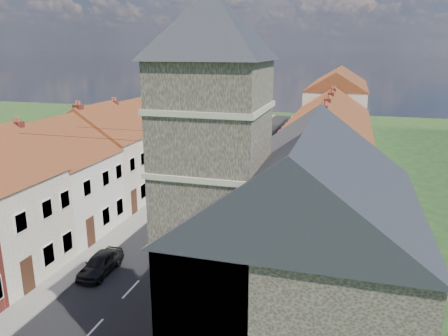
{
  "coord_description": "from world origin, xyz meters",
  "views": [
    {
      "loc": [
        11.37,
        -13.92,
        13.37
      ],
      "look_at": [
        1.34,
        20.56,
        3.5
      ],
      "focal_mm": 35.0,
      "sensor_mm": 36.0,
      "label": 1
    }
  ],
  "objects_px": {
    "church": "(292,231)",
    "car_near": "(100,263)",
    "lamppost": "(166,165)",
    "car_mid": "(206,183)",
    "pedestrian_right": "(219,245)",
    "pedestrian_right_b": "(244,208)",
    "car_distant": "(266,123)",
    "car_far": "(237,156)"
  },
  "relations": [
    {
      "from": "church",
      "to": "car_near",
      "type": "relative_size",
      "value": 4.03
    },
    {
      "from": "church",
      "to": "car_distant",
      "type": "bearing_deg",
      "value": 101.86
    },
    {
      "from": "lamppost",
      "to": "pedestrian_right",
      "type": "relative_size",
      "value": 3.79
    },
    {
      "from": "church",
      "to": "car_near",
      "type": "distance_m",
      "value": 13.69
    },
    {
      "from": "car_near",
      "to": "car_mid",
      "type": "distance_m",
      "value": 17.16
    },
    {
      "from": "car_mid",
      "to": "car_distant",
      "type": "distance_m",
      "value": 37.22
    },
    {
      "from": "church",
      "to": "car_near",
      "type": "height_order",
      "value": "church"
    },
    {
      "from": "pedestrian_right",
      "to": "car_mid",
      "type": "bearing_deg",
      "value": -54.75
    },
    {
      "from": "car_mid",
      "to": "pedestrian_right_b",
      "type": "bearing_deg",
      "value": -65.5
    },
    {
      "from": "car_distant",
      "to": "pedestrian_right_b",
      "type": "relative_size",
      "value": 2.6
    },
    {
      "from": "car_mid",
      "to": "pedestrian_right",
      "type": "bearing_deg",
      "value": -84.59
    },
    {
      "from": "car_distant",
      "to": "pedestrian_right_b",
      "type": "xyz_separation_m",
      "value": [
        6.57,
        -43.27,
        0.34
      ]
    },
    {
      "from": "church",
      "to": "lamppost",
      "type": "distance_m",
      "value": 21.38
    },
    {
      "from": "lamppost",
      "to": "car_distant",
      "type": "height_order",
      "value": "lamppost"
    },
    {
      "from": "lamppost",
      "to": "car_distant",
      "type": "bearing_deg",
      "value": 88.7
    },
    {
      "from": "car_mid",
      "to": "car_distant",
      "type": "bearing_deg",
      "value": 75.4
    },
    {
      "from": "lamppost",
      "to": "pedestrian_right_b",
      "type": "relative_size",
      "value": 3.72
    },
    {
      "from": "car_far",
      "to": "church",
      "type": "bearing_deg",
      "value": -75.09
    },
    {
      "from": "church",
      "to": "pedestrian_right_b",
      "type": "relative_size",
      "value": 9.43
    },
    {
      "from": "car_mid",
      "to": "car_far",
      "type": "height_order",
      "value": "car_mid"
    },
    {
      "from": "pedestrian_right",
      "to": "pedestrian_right_b",
      "type": "xyz_separation_m",
      "value": [
        0.0,
        7.04,
        0.02
      ]
    },
    {
      "from": "lamppost",
      "to": "car_distant",
      "type": "xyz_separation_m",
      "value": [
        0.94,
        41.53,
        -2.96
      ]
    },
    {
      "from": "car_mid",
      "to": "car_far",
      "type": "bearing_deg",
      "value": 73.46
    },
    {
      "from": "car_far",
      "to": "pedestrian_right_b",
      "type": "xyz_separation_m",
      "value": [
        5.3,
        -18.06,
        0.34
      ]
    },
    {
      "from": "car_mid",
      "to": "pedestrian_right",
      "type": "relative_size",
      "value": 2.78
    },
    {
      "from": "car_far",
      "to": "pedestrian_right",
      "type": "bearing_deg",
      "value": -81.54
    },
    {
      "from": "church",
      "to": "pedestrian_right",
      "type": "distance_m",
      "value": 10.91
    },
    {
      "from": "lamppost",
      "to": "car_near",
      "type": "xyz_separation_m",
      "value": [
        1.13,
        -12.78,
        -2.9
      ]
    },
    {
      "from": "lamppost",
      "to": "pedestrian_right_b",
      "type": "bearing_deg",
      "value": -13.03
    },
    {
      "from": "car_mid",
      "to": "car_far",
      "type": "distance_m",
      "value": 11.99
    },
    {
      "from": "lamppost",
      "to": "car_near",
      "type": "distance_m",
      "value": 13.16
    },
    {
      "from": "car_near",
      "to": "car_distant",
      "type": "height_order",
      "value": "car_near"
    },
    {
      "from": "car_near",
      "to": "pedestrian_right",
      "type": "height_order",
      "value": "pedestrian_right"
    },
    {
      "from": "lamppost",
      "to": "car_mid",
      "type": "relative_size",
      "value": 1.36
    },
    {
      "from": "church",
      "to": "car_far",
      "type": "height_order",
      "value": "church"
    },
    {
      "from": "car_mid",
      "to": "pedestrian_right_b",
      "type": "distance_m",
      "value": 8.06
    },
    {
      "from": "car_mid",
      "to": "car_distant",
      "type": "relative_size",
      "value": 1.05
    },
    {
      "from": "car_far",
      "to": "pedestrian_right",
      "type": "relative_size",
      "value": 2.56
    },
    {
      "from": "pedestrian_right_b",
      "to": "car_distant",
      "type": "bearing_deg",
      "value": -89.91
    },
    {
      "from": "pedestrian_right_b",
      "to": "church",
      "type": "bearing_deg",
      "value": 102.21
    },
    {
      "from": "car_near",
      "to": "car_far",
      "type": "relative_size",
      "value": 0.93
    },
    {
      "from": "lamppost",
      "to": "car_mid",
      "type": "bearing_deg",
      "value": 62.9
    }
  ]
}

